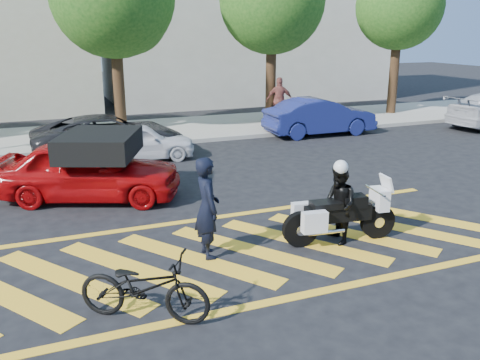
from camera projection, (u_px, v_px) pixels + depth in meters
name	position (u px, v px, depth m)	size (l,w,h in m)	color
ground	(227.00, 254.00, 9.54)	(90.00, 90.00, 0.00)	black
sidewalk	(122.00, 133.00, 20.19)	(60.00, 5.00, 0.15)	#9E998E
crosswalk	(225.00, 254.00, 9.52)	(12.33, 4.00, 0.01)	yellow
building_right	(245.00, 4.00, 29.86)	(16.00, 8.00, 11.00)	beige
tree_center	(116.00, 0.00, 18.87)	(4.60, 4.60, 7.56)	black
tree_right	(274.00, 5.00, 21.20)	(4.40, 4.40, 7.41)	black
tree_far_right	(401.00, 9.00, 23.54)	(4.00, 4.00, 7.10)	black
officer_bike	(207.00, 208.00, 9.21)	(0.69, 0.45, 1.89)	black
bicycle	(144.00, 287.00, 7.26)	(0.68, 1.96, 1.03)	black
police_motorcycle	(339.00, 215.00, 9.92)	(2.36, 0.82, 1.04)	black
officer_moto	(339.00, 205.00, 9.85)	(0.75, 0.59, 1.55)	black
red_convertible	(89.00, 170.00, 12.41)	(1.78, 4.42, 1.51)	#A10709
parked_mid_left	(110.00, 136.00, 16.75)	(2.28, 4.93, 1.37)	black
parked_mid_right	(139.00, 142.00, 16.27)	(1.41, 3.50, 1.19)	white
parked_right	(320.00, 117.00, 20.14)	(1.55, 4.43, 1.46)	navy
pedestrian_right	(280.00, 100.00, 21.79)	(1.14, 0.48, 1.95)	brown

